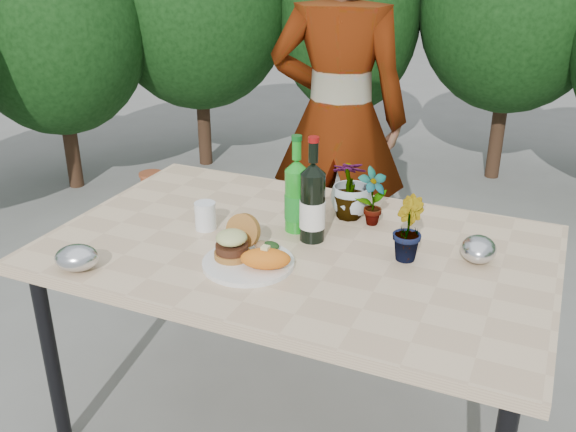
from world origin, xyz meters
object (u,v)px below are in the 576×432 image
at_px(dinner_plate, 248,263).
at_px(person, 338,120).
at_px(wine_bottle, 313,203).
at_px(patio_table, 298,259).

distance_m(dinner_plate, person, 1.22).
bearing_deg(wine_bottle, patio_table, -145.62).
relative_size(wine_bottle, person, 0.20).
height_order(patio_table, dinner_plate, dinner_plate).
bearing_deg(patio_table, wine_bottle, 56.28).
bearing_deg(dinner_plate, patio_table, 67.87).
distance_m(patio_table, person, 1.05).
bearing_deg(person, dinner_plate, 85.11).
distance_m(wine_bottle, person, 1.00).
relative_size(patio_table, wine_bottle, 4.57).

